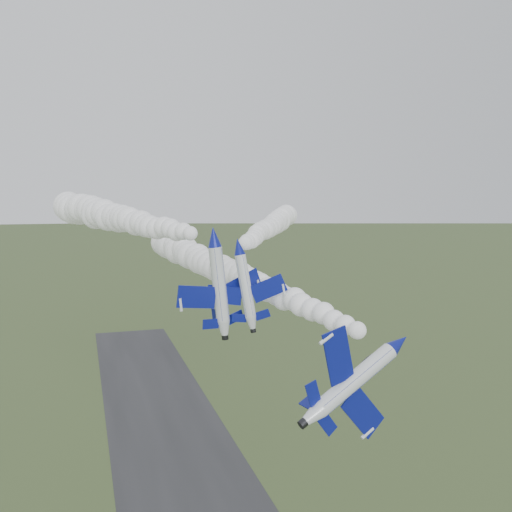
# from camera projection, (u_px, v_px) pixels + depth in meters

# --- Properties ---
(jet_lead) EXTENTS (5.53, 13.10, 9.70)m
(jet_lead) POSITION_uv_depth(u_px,v_px,m) (400.00, 343.00, 51.24)
(jet_lead) COLOR silver
(smoke_trail_jet_lead) EXTENTS (18.74, 61.90, 4.97)m
(smoke_trail_jet_lead) POSITION_uv_depth(u_px,v_px,m) (231.00, 273.00, 81.17)
(smoke_trail_jet_lead) COLOR white
(jet_pair_left) EXTENTS (11.34, 13.28, 3.40)m
(jet_pair_left) POSITION_uv_depth(u_px,v_px,m) (214.00, 237.00, 65.27)
(jet_pair_left) COLOR silver
(smoke_trail_jet_pair_left) EXTENTS (21.95, 56.86, 5.85)m
(smoke_trail_jet_pair_left) POSITION_uv_depth(u_px,v_px,m) (115.00, 217.00, 91.40)
(smoke_trail_jet_pair_left) COLOR white
(jet_pair_right) EXTENTS (9.21, 10.67, 3.06)m
(jet_pair_right) POSITION_uv_depth(u_px,v_px,m) (238.00, 246.00, 65.95)
(jet_pair_right) COLOR silver
(smoke_trail_jet_pair_right) EXTENTS (31.01, 60.14, 4.56)m
(smoke_trail_jet_pair_right) POSITION_uv_depth(u_px,v_px,m) (272.00, 225.00, 100.12)
(smoke_trail_jet_pair_right) COLOR white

